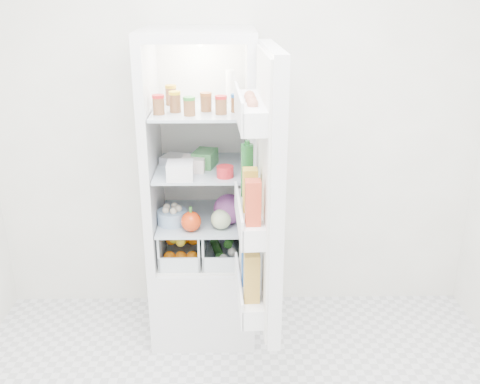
{
  "coord_description": "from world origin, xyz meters",
  "views": [
    {
      "loc": [
        -0.02,
        -1.66,
        2.01
      ],
      "look_at": [
        0.02,
        0.95,
        0.99
      ],
      "focal_mm": 40.0,
      "sensor_mm": 36.0,
      "label": 1
    }
  ],
  "objects_px": {
    "refrigerator": "(203,225)",
    "fridge_door": "(263,199)",
    "mushroom_bowl": "(172,217)",
    "red_cabbage": "(229,209)"
  },
  "relations": [
    {
      "from": "refrigerator",
      "to": "red_cabbage",
      "type": "relative_size",
      "value": 10.51
    },
    {
      "from": "refrigerator",
      "to": "fridge_door",
      "type": "distance_m",
      "value": 0.83
    },
    {
      "from": "red_cabbage",
      "to": "mushroom_bowl",
      "type": "bearing_deg",
      "value": 179.93
    },
    {
      "from": "red_cabbage",
      "to": "fridge_door",
      "type": "height_order",
      "value": "fridge_door"
    },
    {
      "from": "mushroom_bowl",
      "to": "red_cabbage",
      "type": "bearing_deg",
      "value": -0.07
    },
    {
      "from": "mushroom_bowl",
      "to": "fridge_door",
      "type": "bearing_deg",
      "value": -45.62
    },
    {
      "from": "refrigerator",
      "to": "fridge_door",
      "type": "xyz_separation_m",
      "value": [
        0.32,
        -0.64,
        0.43
      ]
    },
    {
      "from": "refrigerator",
      "to": "mushroom_bowl",
      "type": "bearing_deg",
      "value": -138.4
    },
    {
      "from": "fridge_door",
      "to": "red_cabbage",
      "type": "bearing_deg",
      "value": 15.3
    },
    {
      "from": "mushroom_bowl",
      "to": "refrigerator",
      "type": "bearing_deg",
      "value": 41.6
    }
  ]
}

